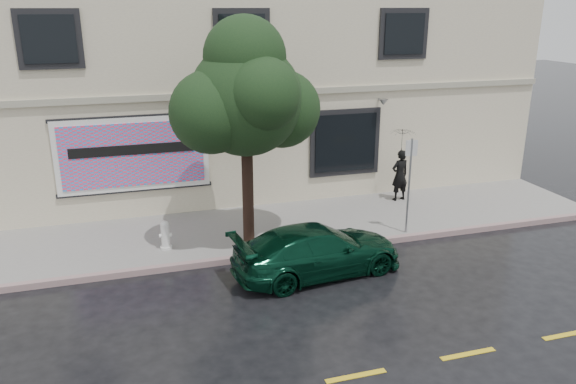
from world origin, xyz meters
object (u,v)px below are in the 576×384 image
object	(u,v)px
car	(318,250)
fire_hydrant	(165,235)
pedestrian	(400,175)
street_tree	(246,101)

from	to	relation	value
car	fire_hydrant	bearing A→B (deg)	50.45
pedestrian	fire_hydrant	bearing A→B (deg)	3.70
street_tree	fire_hydrant	world-z (taller)	street_tree
fire_hydrant	street_tree	bearing A→B (deg)	-23.51
pedestrian	car	bearing A→B (deg)	33.62
street_tree	fire_hydrant	xyz separation A→B (m)	(-2.09, 0.26, -3.33)
pedestrian	street_tree	distance (m)	6.37
car	street_tree	bearing A→B (deg)	26.49
street_tree	fire_hydrant	size ratio (longest dim) A/B	6.66
car	pedestrian	size ratio (longest dim) A/B	2.48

